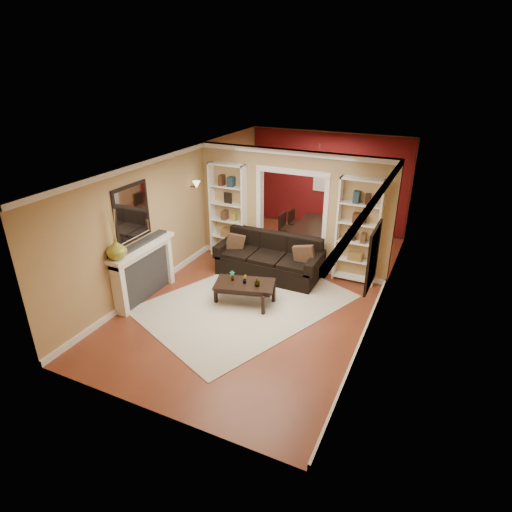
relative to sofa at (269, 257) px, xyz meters
The scene contains 30 objects.
floor 0.68m from the sofa, 62.54° to the right, with size 8.00×8.00×0.00m, color brown.
ceiling 2.30m from the sofa, 62.54° to the right, with size 8.00×8.00×0.00m, color white.
wall_back 3.67m from the sofa, 86.23° to the left, with size 8.00×8.00×0.00m, color tan.
wall_front 4.54m from the sofa, 86.99° to the right, with size 8.00×8.00×0.00m, color tan.
wall_left 2.25m from the sofa, 167.42° to the right, with size 8.00×8.00×0.00m, color tan.
wall_right 2.68m from the sofa, 10.27° to the right, with size 8.00×8.00×0.00m, color tan.
partition_wall 1.19m from the sofa, 72.68° to the left, with size 4.50×0.15×2.70m, color tan.
red_back_panel 3.63m from the sofa, 86.20° to the left, with size 4.44×0.04×2.64m, color maroon.
dining_window 3.66m from the sofa, 86.16° to the left, with size 0.78×0.03×0.98m, color #8CA5CC.
area_rug 1.39m from the sofa, 86.54° to the right, with size 2.78×3.90×0.01m, color beige.
sofa is the anchor object (origin of this frame).
pillow_left 0.85m from the sofa, behind, with size 0.40×0.11×0.40m, color brown.
pillow_right 0.85m from the sofa, ahead, with size 0.44×0.13×0.44m, color brown.
coffee_table 1.31m from the sofa, 88.11° to the right, with size 1.16×0.63×0.44m, color black.
plant_left 1.31m from the sofa, 100.06° to the right, with size 0.11×0.07×0.21m, color #336626.
plant_center 1.29m from the sofa, 88.11° to the right, with size 0.10×0.08×0.18m, color #336626.
plant_right 1.33m from the sofa, 76.32° to the right, with size 0.12×0.12×0.21m, color #336626.
bookshelf_left 1.60m from the sofa, 156.22° to the left, with size 0.90×0.30×2.30m, color white.
bookshelf_right 2.00m from the sofa, 18.01° to the left, with size 0.90×0.30×2.30m, color white.
fireplace 2.70m from the sofa, 133.59° to the right, with size 0.32×1.70×1.16m, color white.
vase 3.33m from the sofa, 125.31° to the right, with size 0.37×0.37×0.38m, color olive.
mirror 3.10m from the sofa, 135.67° to the right, with size 0.03×0.95×1.10m, color silver.
wall_sconce 2.36m from the sofa, behind, with size 0.18×0.18×0.22m, color #FFE0A5.
framed_art 3.04m from the sofa, 30.68° to the right, with size 0.04×0.85×1.05m, color black.
dining_table 2.17m from the sofa, 80.14° to the left, with size 0.90×1.61×0.57m, color black.
dining_chair_nw 1.84m from the sofa, 95.62° to the left, with size 0.44×0.44×0.88m, color black.
dining_chair_ne 2.05m from the sofa, 63.29° to the left, with size 0.42×0.42×0.84m, color black.
dining_chair_sw 2.44m from the sofa, 94.24° to the left, with size 0.39×0.39×0.79m, color black.
dining_chair_se 2.60m from the sofa, 69.25° to the left, with size 0.46×0.46×0.93m, color black.
chandelier 2.75m from the sofa, 84.07° to the left, with size 0.50×0.50×0.30m, color #331E17.
Camera 1 is at (3.16, -7.45, 4.46)m, focal length 30.00 mm.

